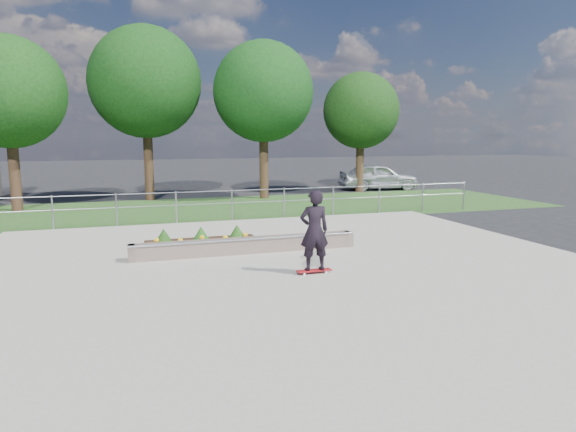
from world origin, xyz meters
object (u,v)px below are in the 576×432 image
object	(u,v)px
parked_car	(378,177)
planter_bed	(202,243)
skateboarder	(314,231)
grind_ledge	(247,245)

from	to	relation	value
parked_car	planter_bed	bearing A→B (deg)	144.91
planter_bed	parked_car	size ratio (longest dim) A/B	0.66
skateboarder	parked_car	size ratio (longest dim) A/B	0.42
grind_ledge	skateboarder	bearing A→B (deg)	-68.72
grind_ledge	parked_car	distance (m)	17.84
grind_ledge	parked_car	xyz separation A→B (m)	(11.20, 13.88, 0.51)
planter_bed	skateboarder	distance (m)	3.86
skateboarder	parked_car	bearing A→B (deg)	57.91
grind_ledge	skateboarder	xyz separation A→B (m)	(0.96, -2.46, 0.78)
parked_car	grind_ledge	bearing A→B (deg)	148.99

